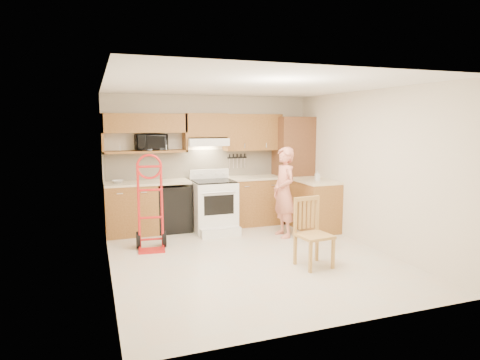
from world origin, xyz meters
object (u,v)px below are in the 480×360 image
range (215,202)px  person (284,192)px  dining_chair (314,233)px  microwave (151,142)px  hand_truck (150,207)px

range → person: person is taller
person → dining_chair: bearing=-11.0°
microwave → dining_chair: microwave is taller
person → hand_truck: (-2.30, 0.00, -0.11)m
dining_chair → range: bearing=103.0°
hand_truck → dining_chair: bearing=-30.7°
range → person: bearing=-34.2°
person → range: bearing=-124.9°
microwave → dining_chair: 3.49m
range → dining_chair: range is taller
microwave → range: (1.06, -0.47, -1.08)m
range → hand_truck: bearing=-150.4°
person → dining_chair: person is taller
range → person: (1.05, -0.71, 0.23)m
hand_truck → person: bearing=6.9°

